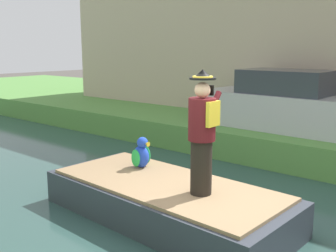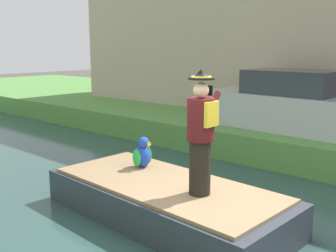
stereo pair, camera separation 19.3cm
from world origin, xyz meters
name	(u,v)px [view 1 (the left image)]	position (x,y,z in m)	size (l,w,h in m)	color
ground_plane	(214,241)	(0.00, 0.00, 0.00)	(80.00, 80.00, 0.00)	#4C4742
canal_water	(214,237)	(0.00, 0.00, 0.05)	(6.95, 48.00, 0.10)	#2D4C47
boat	(166,200)	(0.00, 0.96, 0.40)	(1.99, 4.28, 0.61)	#333842
person_pirate	(202,133)	(-0.04, 0.22, 1.64)	(0.61, 0.42, 1.85)	black
parrot_plush	(141,154)	(0.36, 1.84, 0.95)	(0.36, 0.35, 0.57)	blue
parked_car_silver	(280,103)	(5.04, 1.32, 1.44)	(1.82, 4.05, 1.50)	#B7B7BC
building_row	(302,18)	(8.79, 2.37, 3.83)	(5.09, 16.98, 6.05)	#BCA88E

